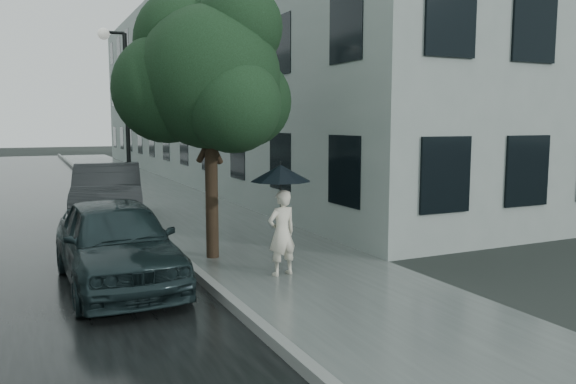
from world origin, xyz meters
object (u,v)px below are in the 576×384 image
lamp_post (121,110)px  car_far (108,194)px  pedestrian (282,233)px  street_tree (208,76)px  car_near (116,242)px

lamp_post → car_far: bearing=-116.3°
car_far → pedestrian: bearing=-64.8°
street_tree → lamp_post: (-0.71, 5.83, -0.53)m
lamp_post → car_far: lamp_post is taller
car_near → car_far: bearing=82.2°
car_far → lamp_post: bearing=70.4°
car_near → car_far: size_ratio=0.88×
lamp_post → car_near: bearing=-98.3°
street_tree → car_near: size_ratio=1.26×
car_near → pedestrian: bearing=-14.6°
lamp_post → car_near: 7.54m
lamp_post → street_tree: bearing=-81.3°
car_near → car_far: (0.66, 5.96, 0.07)m
pedestrian → car_far: size_ratio=0.31×
pedestrian → car_near: (-2.65, 0.61, -0.04)m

